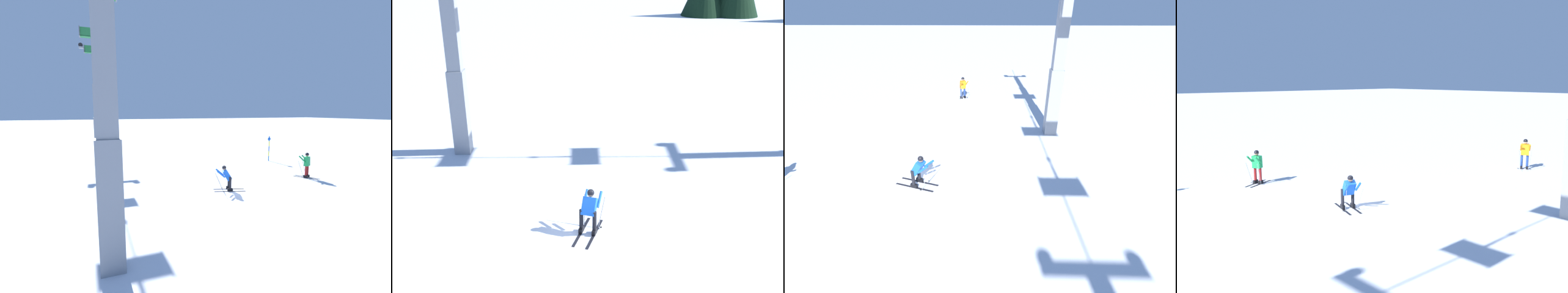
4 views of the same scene
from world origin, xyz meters
The scene contains 3 objects.
ground_plane centered at (0.00, 0.00, 0.00)m, with size 260.00×260.00×0.00m, color white.
skier_carving_main centered at (0.34, 0.32, 0.78)m, with size 1.06×1.77×1.50m.
lift_tower_near centered at (-4.97, 6.57, 4.77)m, with size 0.66×2.38×11.33m.
Camera 2 is at (0.10, -12.50, 8.34)m, focal length 43.97 mm.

